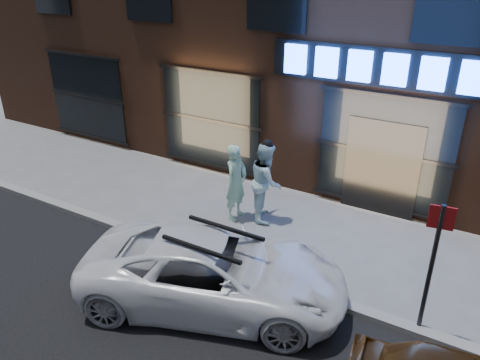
# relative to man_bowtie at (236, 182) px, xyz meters

# --- Properties ---
(ground) EXTENTS (90.00, 90.00, 0.00)m
(ground) POSITION_rel_man_bowtie_xyz_m (2.93, -1.90, -0.95)
(ground) COLOR slate
(ground) RESTS_ON ground
(curb) EXTENTS (60.00, 0.25, 0.12)m
(curb) POSITION_rel_man_bowtie_xyz_m (2.93, -1.90, -0.89)
(curb) COLOR gray
(curb) RESTS_ON ground
(man_bowtie) EXTENTS (0.50, 0.72, 1.90)m
(man_bowtie) POSITION_rel_man_bowtie_xyz_m (0.00, 0.00, 0.00)
(man_bowtie) COLOR #C0FCDF
(man_bowtie) RESTS_ON ground
(man_cap) EXTENTS (1.10, 1.19, 1.96)m
(man_cap) POSITION_rel_man_bowtie_xyz_m (0.63, 0.36, 0.03)
(man_cap) COLOR silver
(man_cap) RESTS_ON ground
(white_suv) EXTENTS (5.28, 3.71, 1.34)m
(white_suv) POSITION_rel_man_bowtie_xyz_m (1.28, -2.93, -0.28)
(white_suv) COLOR white
(white_suv) RESTS_ON ground
(sign_post) EXTENTS (0.39, 0.09, 2.46)m
(sign_post) POSITION_rel_man_bowtie_xyz_m (4.73, -1.80, 0.54)
(sign_post) COLOR #262628
(sign_post) RESTS_ON ground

